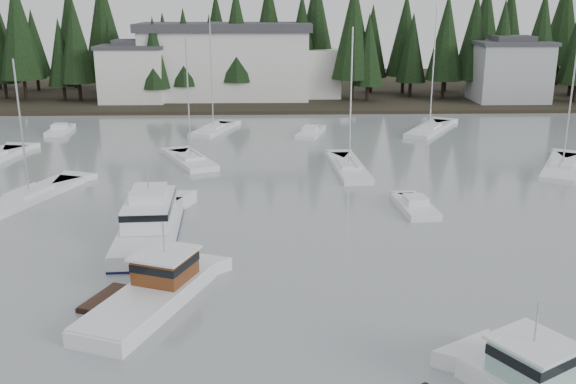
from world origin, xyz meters
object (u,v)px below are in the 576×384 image
object	(u,v)px
house_west	(133,72)
harbor_inn	(240,62)
sailboat_7	(349,170)
cabin_cruiser_center	(150,226)
sailboat_3	(429,130)
sailboat_8	(191,162)
sailboat_10	(30,198)
runabout_4	(310,134)
runabout_3	(60,132)
runabout_1	(415,208)
sailboat_9	(562,169)
house_east_a	(510,70)
sailboat_6	(213,131)
lobster_boat_brown	(151,295)

from	to	relation	value
house_west	harbor_inn	size ratio (longest dim) A/B	0.32
house_west	sailboat_7	xyz separation A→B (m)	(26.42, -38.23, -4.59)
cabin_cruiser_center	harbor_inn	bearing A→B (deg)	-6.44
house_west	sailboat_3	bearing A→B (deg)	-28.60
harbor_inn	sailboat_7	xyz separation A→B (m)	(11.37, -41.57, -5.71)
sailboat_8	sailboat_10	world-z (taller)	sailboat_8
house_west	runabout_4	size ratio (longest dim) A/B	1.42
runabout_3	harbor_inn	bearing A→B (deg)	-42.39
sailboat_3	sailboat_8	xyz separation A→B (m)	(-25.86, -14.34, -0.01)
runabout_1	runabout_3	distance (m)	45.21
harbor_inn	sailboat_7	distance (m)	43.48
runabout_3	cabin_cruiser_center	bearing A→B (deg)	-157.23
harbor_inn	runabout_4	xyz separation A→B (m)	(8.91, -25.93, -5.64)
cabin_cruiser_center	sailboat_9	distance (m)	37.34
sailboat_3	sailboat_7	xyz separation A→B (m)	(-11.48, -17.57, -0.00)
house_east_a	sailboat_6	bearing A→B (deg)	-154.82
sailboat_7	sailboat_9	bearing A→B (deg)	-94.07
house_east_a	lobster_boat_brown	distance (m)	75.19
harbor_inn	sailboat_6	world-z (taller)	sailboat_6
lobster_boat_brown	sailboat_10	size ratio (longest dim) A/B	0.85
sailboat_3	runabout_4	xyz separation A→B (m)	(-13.94, -1.94, 0.06)
house_west	house_east_a	size ratio (longest dim) A/B	0.90
runabout_3	runabout_4	xyz separation A→B (m)	(28.56, -2.25, 0.00)
cabin_cruiser_center	sailboat_7	distance (m)	21.98
cabin_cruiser_center	runabout_3	bearing A→B (deg)	22.34
sailboat_8	runabout_1	xyz separation A→B (m)	(17.80, -14.62, 0.07)
sailboat_7	cabin_cruiser_center	bearing A→B (deg)	135.09
sailboat_7	runabout_1	size ratio (longest dim) A/B	2.32
house_west	sailboat_9	xyz separation A→B (m)	(45.48, -38.64, -4.60)
cabin_cruiser_center	sailboat_6	bearing A→B (deg)	-5.17
house_west	sailboat_10	xyz separation A→B (m)	(1.06, -46.10, -4.61)
lobster_boat_brown	sailboat_7	distance (m)	28.99
sailboat_6	house_east_a	bearing A→B (deg)	-46.70
house_east_a	sailboat_10	bearing A→B (deg)	-139.57
house_west	runabout_3	world-z (taller)	house_west
sailboat_8	sailboat_7	bearing A→B (deg)	-127.00
sailboat_3	runabout_3	bearing A→B (deg)	119.26
harbor_inn	runabout_4	size ratio (longest dim) A/B	4.39
house_east_a	sailboat_6	xyz separation A→B (m)	(-41.08, -19.32, -4.82)
house_west	sailboat_6	distance (m)	24.51
sailboat_9	sailboat_10	world-z (taller)	sailboat_9
house_west	cabin_cruiser_center	distance (m)	55.93
harbor_inn	sailboat_6	distance (m)	24.43
sailboat_10	runabout_3	distance (m)	26.37
house_west	runabout_3	xyz separation A→B (m)	(-4.60, -20.34, -4.52)
harbor_inn	runabout_4	bearing A→B (deg)	-71.03
sailboat_6	sailboat_8	bearing A→B (deg)	-165.32
runabout_3	runabout_4	world-z (taller)	same
house_east_a	runabout_4	bearing A→B (deg)	-144.29
house_east_a	sailboat_7	xyz separation A→B (m)	(-27.58, -37.23, -4.84)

